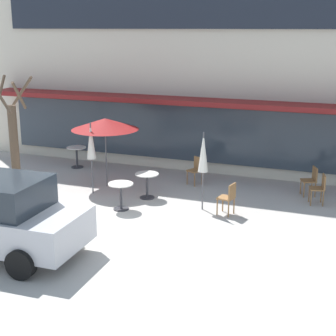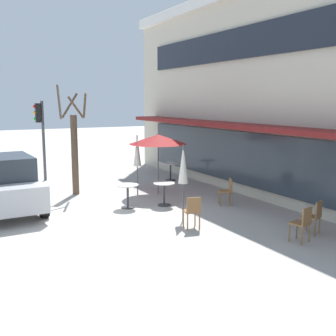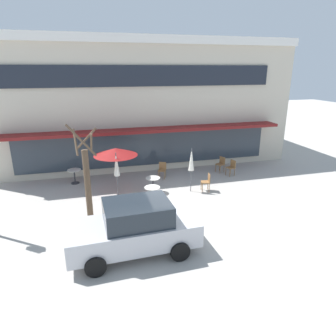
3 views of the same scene
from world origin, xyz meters
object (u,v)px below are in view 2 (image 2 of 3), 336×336
(patio_umbrella_corner_open, at_px, (137,151))
(parked_sedan, at_px, (3,184))
(cafe_chair_1, at_px, (303,222))
(cafe_chair_3, at_px, (192,210))
(cafe_table_by_tree, at_px, (164,190))
(patio_umbrella_green_folded, at_px, (158,139))
(cafe_chair_2, at_px, (227,189))
(cafe_table_streetside, at_px, (170,169))
(street_tree, at_px, (74,148))
(traffic_light_pole, at_px, (41,127))
(cafe_table_near_wall, at_px, (128,192))
(cafe_chair_0, at_px, (314,215))
(patio_umbrella_cream_folded, at_px, (183,165))

(patio_umbrella_corner_open, xyz_separation_m, parked_sedan, (0.09, -4.55, -0.75))
(cafe_chair_1, relative_size, cafe_chair_3, 1.00)
(cafe_table_by_tree, distance_m, patio_umbrella_green_folded, 2.33)
(cafe_table_by_tree, xyz_separation_m, cafe_chair_1, (4.82, 1.26, 0.01))
(cafe_chair_1, relative_size, parked_sedan, 0.21)
(cafe_chair_2, xyz_separation_m, cafe_chair_3, (1.68, -2.37, 0.00))
(cafe_chair_1, distance_m, cafe_chair_3, 2.83)
(cafe_table_streetside, height_order, parked_sedan, parked_sedan)
(cafe_chair_2, bearing_deg, patio_umbrella_green_folded, -154.43)
(street_tree, bearing_deg, patio_umbrella_corner_open, 55.71)
(traffic_light_pole, bearing_deg, cafe_table_near_wall, 13.32)
(cafe_chair_1, xyz_separation_m, traffic_light_pole, (-11.15, -3.86, 1.77))
(cafe_chair_3, relative_size, traffic_light_pole, 0.26)
(parked_sedan, bearing_deg, cafe_chair_1, 42.86)
(parked_sedan, bearing_deg, cafe_table_streetside, 106.71)
(patio_umbrella_green_folded, bearing_deg, cafe_chair_2, 25.57)
(cafe_chair_0, bearing_deg, cafe_table_by_tree, -156.21)
(cafe_table_by_tree, relative_size, cafe_chair_1, 0.85)
(patio_umbrella_green_folded, bearing_deg, street_tree, -116.69)
(patio_umbrella_cream_folded, relative_size, cafe_chair_3, 2.47)
(cafe_table_by_tree, xyz_separation_m, traffic_light_pole, (-6.33, -2.60, 1.78))
(cafe_chair_3, xyz_separation_m, parked_sedan, (-4.25, -4.23, 0.35))
(cafe_chair_0, height_order, cafe_chair_2, same)
(cafe_table_streetside, relative_size, patio_umbrella_green_folded, 0.35)
(patio_umbrella_corner_open, distance_m, street_tree, 2.32)
(cafe_table_streetside, relative_size, street_tree, 0.19)
(cafe_chair_0, bearing_deg, cafe_table_near_wall, -146.63)
(cafe_chair_1, height_order, street_tree, street_tree)
(cafe_table_by_tree, height_order, cafe_chair_2, cafe_chair_2)
(parked_sedan, bearing_deg, patio_umbrella_cream_folded, 51.65)
(cafe_chair_0, relative_size, cafe_chair_1, 1.00)
(patio_umbrella_green_folded, xyz_separation_m, cafe_chair_2, (2.60, 1.24, -1.50))
(patio_umbrella_cream_folded, bearing_deg, cafe_chair_1, 28.29)
(cafe_table_by_tree, xyz_separation_m, parked_sedan, (-1.64, -4.74, 0.36))
(patio_umbrella_green_folded, height_order, cafe_chair_2, patio_umbrella_green_folded)
(cafe_table_near_wall, height_order, cafe_chair_1, cafe_chair_1)
(cafe_table_near_wall, distance_m, patio_umbrella_corner_open, 2.07)
(cafe_table_streetside, distance_m, cafe_chair_3, 6.92)
(cafe_chair_3, distance_m, street_tree, 5.99)
(street_tree, bearing_deg, patio_umbrella_cream_folded, 19.77)
(cafe_table_by_tree, distance_m, street_tree, 3.88)
(patio_umbrella_green_folded, height_order, cafe_chair_0, patio_umbrella_green_folded)
(cafe_table_by_tree, distance_m, cafe_chair_1, 4.98)
(cafe_table_streetside, height_order, traffic_light_pole, traffic_light_pole)
(patio_umbrella_green_folded, bearing_deg, parked_sedan, -89.70)
(cafe_table_by_tree, xyz_separation_m, patio_umbrella_corner_open, (-1.73, -0.18, 1.11))
(cafe_table_streetside, height_order, cafe_chair_1, cafe_chair_1)
(patio_umbrella_green_folded, height_order, parked_sedan, patio_umbrella_green_folded)
(cafe_table_by_tree, relative_size, cafe_chair_2, 0.85)
(street_tree, bearing_deg, patio_umbrella_green_folded, 63.31)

